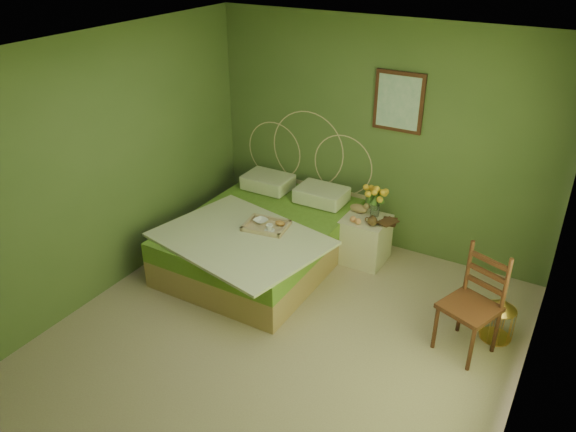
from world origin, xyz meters
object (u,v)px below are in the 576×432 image
Objects in this scene: bed at (265,234)px; birdcage at (498,319)px; nightstand at (366,233)px; chair at (473,295)px.

birdcage is (2.59, -0.10, -0.11)m from bed.
bed is 2.47× the size of nightstand.
bed is 5.44× the size of birdcage.
bed is at bearing 177.80° from birdcage.
chair is 2.25× the size of birdcage.
chair is 0.46m from birdcage.
bed is 1.14m from nightstand.
nightstand is 0.98× the size of chair.
nightstand is 1.73m from birdcage.
chair is at bearing -132.54° from birdcage.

